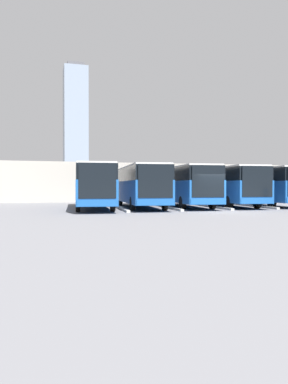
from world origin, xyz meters
name	(u,v)px	position (x,y,z in m)	size (l,w,h in m)	color
ground_plane	(219,212)	(0.00, 0.00, 0.00)	(600.00, 600.00, 0.00)	slate
bus_0	(263,185)	(-7.52, -6.29, 1.81)	(3.69, 11.80, 3.23)	#19519E
curb_divider_0	(255,206)	(-5.64, -4.57, 0.07)	(0.24, 7.23, 0.15)	#B2B2AD
bus_1	(225,185)	(-3.76, -6.19, 1.81)	(3.69, 11.80, 3.23)	#19519E
curb_divider_1	(214,207)	(-1.88, -4.47, 0.07)	(0.24, 7.23, 0.15)	#B2B2AD
bus_2	(184,185)	(0.00, -6.18, 1.81)	(3.69, 11.80, 3.23)	#19519E
curb_divider_2	(169,207)	(1.88, -4.47, 0.07)	(0.24, 7.23, 0.15)	#B2B2AD
bus_3	(140,185)	(3.76, -5.98, 1.81)	(3.69, 11.80, 3.23)	#19519E
curb_divider_3	(122,208)	(5.64, -4.27, 0.07)	(0.24, 7.23, 0.15)	#B2B2AD
bus_4	(93,185)	(7.52, -5.72, 1.81)	(3.69, 11.80, 3.23)	#19519E
station_building	(134,182)	(0.00, -22.41, 2.17)	(38.49, 12.62, 4.28)	#A8A399
office_tower	(76,128)	(-11.61, -210.96, 37.82)	(14.34, 14.34, 76.85)	#7F8EA3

